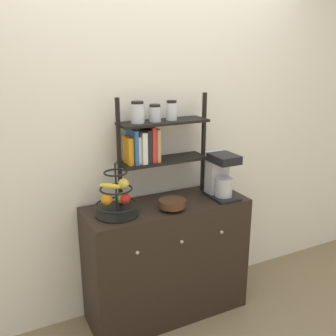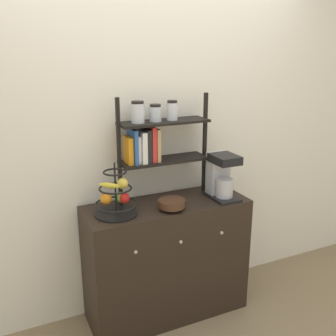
{
  "view_description": "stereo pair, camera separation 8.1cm",
  "coord_description": "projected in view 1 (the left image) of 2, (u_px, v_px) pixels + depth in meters",
  "views": [
    {
      "loc": [
        -1.16,
        -2.08,
        1.93
      ],
      "look_at": [
        0.01,
        0.22,
        1.15
      ],
      "focal_mm": 42.0,
      "sensor_mm": 36.0,
      "label": 1
    },
    {
      "loc": [
        -1.08,
        -2.11,
        1.93
      ],
      "look_at": [
        0.01,
        0.22,
        1.15
      ],
      "focal_mm": 42.0,
      "sensor_mm": 36.0,
      "label": 2
    }
  ],
  "objects": [
    {
      "name": "wooden_bowl",
      "position": [
        172.0,
        204.0,
        2.65
      ],
      "size": [
        0.18,
        0.18,
        0.07
      ],
      "color": "#422819",
      "rests_on": "sideboard"
    },
    {
      "name": "fruit_stand",
      "position": [
        117.0,
        198.0,
        2.54
      ],
      "size": [
        0.28,
        0.28,
        0.35
      ],
      "color": "black",
      "rests_on": "sideboard"
    },
    {
      "name": "ground_plane",
      "position": [
        180.0,
        328.0,
        2.83
      ],
      "size": [
        12.0,
        12.0,
        0.0
      ],
      "primitive_type": "plane",
      "color": "#847051"
    },
    {
      "name": "coffee_maker",
      "position": [
        220.0,
        175.0,
        2.85
      ],
      "size": [
        0.18,
        0.26,
        0.33
      ],
      "color": "black",
      "rests_on": "sideboard"
    },
    {
      "name": "wall_back",
      "position": [
        150.0,
        139.0,
        2.86
      ],
      "size": [
        7.0,
        0.05,
        2.6
      ],
      "primitive_type": "cube",
      "color": "silver",
      "rests_on": "ground_plane"
    },
    {
      "name": "sideboard",
      "position": [
        167.0,
        259.0,
        2.89
      ],
      "size": [
        1.17,
        0.45,
        0.89
      ],
      "color": "black",
      "rests_on": "ground_plane"
    },
    {
      "name": "shelf_hutch",
      "position": [
        152.0,
        139.0,
        2.71
      ],
      "size": [
        0.69,
        0.2,
        0.74
      ],
      "color": "black",
      "rests_on": "sideboard"
    }
  ]
}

